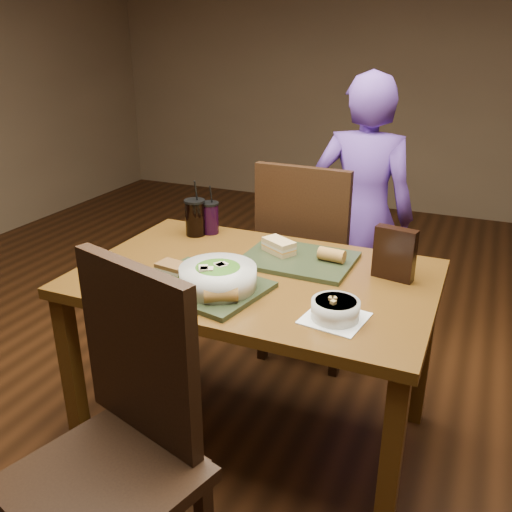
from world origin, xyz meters
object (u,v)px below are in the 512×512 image
(chair_far, at_px, (307,255))
(sandwich_far, at_px, (279,246))
(baguette_near, at_px, (221,294))
(cup_cola, at_px, (195,217))
(baguette_far, at_px, (332,255))
(chip_bag, at_px, (395,254))
(cup_berry, at_px, (210,218))
(tray_far, at_px, (299,259))
(tray_near, at_px, (203,286))
(soup_bowl, at_px, (335,309))
(sandwich_near, at_px, (172,270))
(salad_bowl, at_px, (218,276))
(dining_table, at_px, (256,295))
(diner, at_px, (362,216))
(chair_near, at_px, (121,432))

(chair_far, xyz_separation_m, sandwich_far, (0.03, -0.47, 0.22))
(baguette_near, bearing_deg, cup_cola, 126.09)
(baguette_far, height_order, chip_bag, chip_bag)
(baguette_near, bearing_deg, sandwich_far, 88.27)
(chair_far, distance_m, cup_berry, 0.54)
(tray_far, bearing_deg, chip_bag, -2.21)
(tray_near, height_order, cup_cola, cup_cola)
(tray_far, height_order, chip_bag, chip_bag)
(soup_bowl, height_order, cup_cola, cup_cola)
(cup_berry, bearing_deg, soup_bowl, -36.96)
(sandwich_near, xyz_separation_m, cup_cola, (-0.17, 0.46, 0.04))
(baguette_near, bearing_deg, baguette_far, 63.89)
(tray_far, distance_m, baguette_far, 0.13)
(chair_far, height_order, tray_near, chair_far)
(salad_bowl, relative_size, sandwich_far, 1.74)
(tray_near, bearing_deg, chair_far, 83.02)
(sandwich_near, bearing_deg, soup_bowl, -3.82)
(dining_table, relative_size, chair_far, 1.25)
(salad_bowl, relative_size, sandwich_near, 2.25)
(diner, height_order, sandwich_near, diner)
(diner, xyz_separation_m, salad_bowl, (-0.23, -1.16, 0.10))
(soup_bowl, height_order, cup_berry, cup_berry)
(tray_far, height_order, sandwich_near, sandwich_near)
(soup_bowl, bearing_deg, chair_near, -129.99)
(sandwich_far, xyz_separation_m, baguette_far, (0.22, -0.00, -0.00))
(diner, bearing_deg, tray_far, 83.32)
(soup_bowl, relative_size, sandwich_near, 1.77)
(diner, height_order, salad_bowl, diner)
(sandwich_near, bearing_deg, dining_table, 36.10)
(salad_bowl, height_order, sandwich_near, salad_bowl)
(chair_near, relative_size, chip_bag, 5.30)
(tray_near, bearing_deg, diner, 75.59)
(baguette_far, bearing_deg, salad_bowl, -127.13)
(salad_bowl, height_order, cup_berry, cup_berry)
(chair_far, xyz_separation_m, cup_cola, (-0.40, -0.38, 0.26))
(dining_table, bearing_deg, soup_bowl, -31.25)
(chair_far, bearing_deg, sandwich_far, -86.26)
(chair_near, bearing_deg, baguette_near, 80.30)
(dining_table, height_order, chair_near, chair_near)
(dining_table, bearing_deg, baguette_far, 38.24)
(salad_bowl, distance_m, baguette_far, 0.48)
(cup_cola, bearing_deg, chair_near, -71.82)
(chair_far, xyz_separation_m, tray_near, (-0.10, -0.85, 0.18))
(chair_far, distance_m, salad_bowl, 0.89)
(chair_far, height_order, cup_cola, chair_far)
(tray_far, relative_size, cup_cola, 1.69)
(chair_near, height_order, cup_cola, chair_near)
(chip_bag, bearing_deg, salad_bowl, -135.59)
(tray_near, xyz_separation_m, baguette_far, (0.35, 0.38, 0.03))
(baguette_near, height_order, cup_cola, cup_cola)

